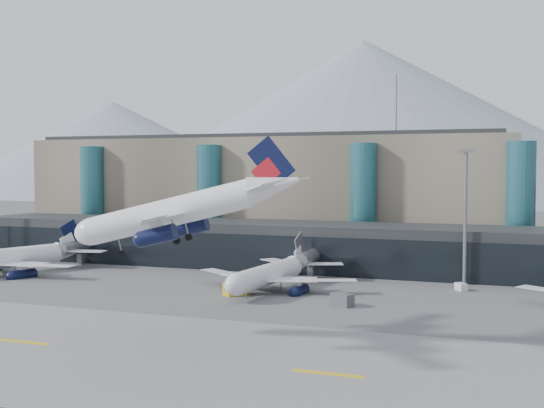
% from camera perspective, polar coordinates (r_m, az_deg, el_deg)
% --- Properties ---
extents(ground, '(900.00, 900.00, 0.00)m').
position_cam_1_polar(ground, '(95.69, -4.78, -10.33)').
color(ground, '#515154').
rests_on(ground, ground).
extents(runway_strip, '(400.00, 40.00, 0.04)m').
position_cam_1_polar(runway_strip, '(82.68, -9.16, -12.49)').
color(runway_strip, slate).
rests_on(runway_strip, ground).
extents(runway_markings, '(128.00, 1.00, 0.02)m').
position_cam_1_polar(runway_markings, '(82.67, -9.16, -12.47)').
color(runway_markings, gold).
rests_on(runway_markings, ground).
extents(concourse, '(170.00, 27.00, 10.00)m').
position_cam_1_polar(concourse, '(148.63, 4.41, -3.61)').
color(concourse, black).
rests_on(concourse, ground).
extents(terminal_main, '(130.00, 30.00, 31.00)m').
position_cam_1_polar(terminal_main, '(186.09, -0.42, 0.97)').
color(terminal_main, gray).
rests_on(terminal_main, ground).
extents(teal_towers, '(116.40, 19.40, 46.00)m').
position_cam_1_polar(teal_towers, '(167.77, 0.93, 0.25)').
color(teal_towers, '#286471').
rests_on(teal_towers, ground).
extents(mountain_ridge, '(910.00, 400.00, 110.00)m').
position_cam_1_polar(mountain_ridge, '(465.98, 16.81, 5.79)').
color(mountain_ridge, gray).
rests_on(mountain_ridge, ground).
extents(lightmast_mid, '(3.00, 1.20, 25.60)m').
position_cam_1_polar(lightmast_mid, '(133.32, 15.87, -0.40)').
color(lightmast_mid, slate).
rests_on(lightmast_mid, ground).
extents(hero_jet, '(31.49, 31.66, 10.26)m').
position_cam_1_polar(hero_jet, '(85.55, -6.77, 0.17)').
color(hero_jet, white).
rests_on(hero_jet, ground).
extents(jet_parked_left, '(34.85, 37.05, 11.91)m').
position_cam_1_polar(jet_parked_left, '(153.94, -20.35, -3.73)').
color(jet_parked_left, white).
rests_on(jet_parked_left, ground).
extents(jet_parked_mid, '(33.02, 32.80, 10.69)m').
position_cam_1_polar(jet_parked_mid, '(125.40, 0.28, -5.25)').
color(jet_parked_mid, white).
rests_on(jet_parked_mid, ground).
extents(veh_c, '(4.11, 3.42, 2.02)m').
position_cam_1_polar(veh_c, '(110.66, 5.90, -7.98)').
color(veh_c, '#49494E').
rests_on(veh_c, ground).
extents(veh_f, '(2.04, 3.79, 2.11)m').
position_cam_1_polar(veh_f, '(170.60, -21.10, -4.27)').
color(veh_f, '#49494E').
rests_on(veh_f, ground).
extents(veh_g, '(2.46, 2.67, 1.35)m').
position_cam_1_polar(veh_g, '(128.36, 15.53, -6.69)').
color(veh_g, silver).
rests_on(veh_g, ground).
extents(veh_h, '(4.14, 4.58, 2.26)m').
position_cam_1_polar(veh_h, '(119.55, -3.04, -7.08)').
color(veh_h, gold).
rests_on(veh_h, ground).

